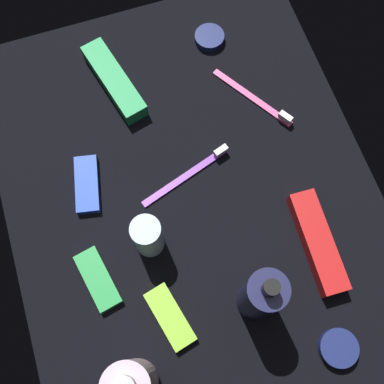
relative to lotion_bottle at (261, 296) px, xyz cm
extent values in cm
cube|color=black|center=(-20.27, -4.05, -8.88)|extent=(84.00, 64.00, 1.20)
cylinder|color=#1C1E44|center=(0.00, 0.00, -0.22)|extent=(5.91, 5.91, 16.12)
cylinder|color=black|center=(0.00, 0.00, 9.24)|extent=(2.20, 2.20, 2.80)
cylinder|color=silver|center=(5.66, -21.58, -0.85)|extent=(6.73, 6.73, 14.87)
cylinder|color=silver|center=(-14.70, -13.36, -3.31)|extent=(4.86, 4.86, 9.93)
cube|color=#E55999|center=(-35.45, 12.89, -7.83)|extent=(15.84, 10.66, 0.90)
cube|color=white|center=(-29.12, 16.91, -6.78)|extent=(2.78, 2.32, 1.20)
cube|color=purple|center=(-24.24, -3.72, -7.83)|extent=(6.58, 17.52, 0.90)
cube|color=white|center=(-26.51, 3.43, -6.78)|extent=(1.83, 2.81, 1.20)
cube|color=red|center=(-5.67, 13.28, -6.68)|extent=(17.78, 5.18, 3.20)
cube|color=green|center=(-46.21, -10.87, -6.68)|extent=(18.14, 8.56, 3.20)
cube|color=blue|center=(-28.10, -20.92, -7.53)|extent=(10.99, 6.01, 1.50)
cube|color=#8CD133|center=(-1.93, -13.82, -7.53)|extent=(11.04, 6.27, 1.50)
cube|color=green|center=(-11.41, -23.31, -7.53)|extent=(10.98, 5.96, 1.50)
cylinder|color=navy|center=(-50.25, 9.45, -7.52)|extent=(5.80, 5.80, 1.52)
cylinder|color=navy|center=(10.91, 9.93, -7.34)|extent=(6.10, 6.10, 1.89)
camera|label=1|loc=(4.15, -12.10, 71.67)|focal=44.68mm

